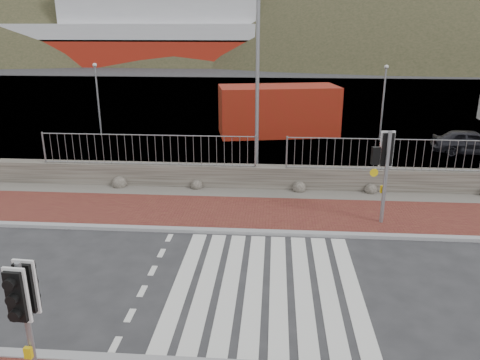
# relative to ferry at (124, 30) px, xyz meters

# --- Properties ---
(ground) EXTENTS (220.00, 220.00, 0.00)m
(ground) POSITION_rel_ferry_xyz_m (24.65, -67.90, -5.36)
(ground) COLOR #28282B
(ground) RESTS_ON ground
(sidewalk_far) EXTENTS (40.00, 3.00, 0.08)m
(sidewalk_far) POSITION_rel_ferry_xyz_m (24.65, -63.40, -5.32)
(sidewalk_far) COLOR brown
(sidewalk_far) RESTS_ON ground
(kerb_far) EXTENTS (40.00, 0.25, 0.12)m
(kerb_far) POSITION_rel_ferry_xyz_m (24.65, -64.90, -5.31)
(kerb_far) COLOR gray
(kerb_far) RESTS_ON ground
(zebra_crossing) EXTENTS (4.62, 5.60, 0.01)m
(zebra_crossing) POSITION_rel_ferry_xyz_m (24.65, -67.90, -5.36)
(zebra_crossing) COLOR silver
(zebra_crossing) RESTS_ON ground
(gravel_strip) EXTENTS (40.00, 1.50, 0.06)m
(gravel_strip) POSITION_rel_ferry_xyz_m (24.65, -61.40, -5.33)
(gravel_strip) COLOR #59544C
(gravel_strip) RESTS_ON ground
(stone_wall) EXTENTS (40.00, 0.60, 0.90)m
(stone_wall) POSITION_rel_ferry_xyz_m (24.65, -60.60, -4.91)
(stone_wall) COLOR #46423A
(stone_wall) RESTS_ON ground
(railing) EXTENTS (18.07, 0.07, 1.22)m
(railing) POSITION_rel_ferry_xyz_m (24.65, -60.75, -3.54)
(railing) COLOR gray
(railing) RESTS_ON stone_wall
(quay) EXTENTS (120.00, 40.00, 0.50)m
(quay) POSITION_rel_ferry_xyz_m (24.65, -40.00, -5.36)
(quay) COLOR #4C4C4F
(quay) RESTS_ON ground
(water) EXTENTS (220.00, 50.00, 0.05)m
(water) POSITION_rel_ferry_xyz_m (24.65, -5.00, -5.36)
(water) COLOR #3F4C54
(water) RESTS_ON ground
(ferry) EXTENTS (50.00, 16.00, 20.00)m
(ferry) POSITION_rel_ferry_xyz_m (0.00, 0.00, 0.00)
(ferry) COLOR maroon
(ferry) RESTS_ON ground
(hills_backdrop) EXTENTS (254.00, 90.00, 100.00)m
(hills_backdrop) POSITION_rel_ferry_xyz_m (31.40, 20.00, -28.42)
(hills_backdrop) COLOR #2D301C
(hills_backdrop) RESTS_ON ground
(traffic_signal_near) EXTENTS (0.38, 0.25, 2.60)m
(traffic_signal_near) POSITION_rel_ferry_xyz_m (20.77, -71.81, -3.49)
(traffic_signal_near) COLOR gray
(traffic_signal_near) RESTS_ON ground
(traffic_signal_far) EXTENTS (0.75, 0.32, 3.08)m
(traffic_signal_far) POSITION_rel_ferry_xyz_m (28.24, -63.86, -3.13)
(traffic_signal_far) COLOR gray
(traffic_signal_far) RESTS_ON ground
(streetlight) EXTENTS (1.73, 0.67, 8.34)m
(streetlight) POSITION_rel_ferry_xyz_m (24.20, -59.76, -0.67)
(streetlight) COLOR gray
(streetlight) RESTS_ON ground
(shipping_container) EXTENTS (7.18, 4.07, 2.82)m
(shipping_container) POSITION_rel_ferry_xyz_m (24.95, -50.96, -3.95)
(shipping_container) COLOR #9D1311
(shipping_container) RESTS_ON ground
(car_a) EXTENTS (3.75, 1.85, 1.23)m
(car_a) POSITION_rel_ferry_xyz_m (34.48, -54.72, -4.75)
(car_a) COLOR black
(car_a) RESTS_ON ground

